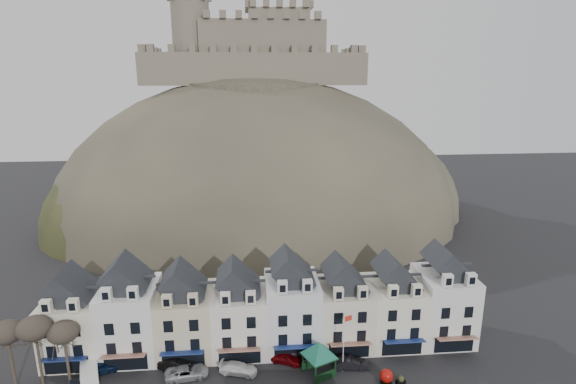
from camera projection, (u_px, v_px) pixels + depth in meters
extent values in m
cube|color=#EEEACE|center=(76.00, 327.00, 56.30)|extent=(6.80, 8.00, 8.00)
cube|color=black|center=(71.00, 289.00, 54.95)|extent=(6.80, 5.76, 2.80)
cube|color=#EEEACE|center=(46.00, 306.00, 51.43)|extent=(1.20, 0.80, 1.60)
cube|color=#EEEACE|center=(73.00, 305.00, 51.69)|extent=(1.20, 0.80, 1.60)
cube|color=black|center=(67.00, 365.00, 53.12)|extent=(5.10, 0.06, 2.20)
cube|color=navy|center=(63.00, 359.00, 52.14)|extent=(5.10, 1.29, 0.43)
cube|color=white|center=(132.00, 320.00, 56.73)|extent=(6.80, 8.00, 9.20)
cube|color=black|center=(127.00, 278.00, 55.22)|extent=(6.80, 5.76, 2.80)
cube|color=white|center=(106.00, 294.00, 51.71)|extent=(1.20, 0.80, 1.60)
cube|color=white|center=(133.00, 293.00, 51.97)|extent=(1.20, 0.80, 1.60)
cube|color=black|center=(126.00, 362.00, 53.71)|extent=(5.10, 0.06, 2.20)
cube|color=maroon|center=(123.00, 356.00, 52.72)|extent=(5.10, 1.29, 0.43)
cube|color=beige|center=(186.00, 321.00, 57.47)|extent=(6.80, 8.00, 8.00)
cube|color=black|center=(184.00, 284.00, 56.12)|extent=(6.80, 5.76, 2.80)
cube|color=beige|center=(167.00, 301.00, 52.60)|extent=(1.20, 0.80, 1.60)
cube|color=beige|center=(193.00, 300.00, 52.86)|extent=(1.20, 0.80, 1.60)
cube|color=black|center=(183.00, 359.00, 54.29)|extent=(5.10, 0.06, 2.20)
cube|color=navy|center=(182.00, 353.00, 53.31)|extent=(5.10, 1.29, 0.43)
cube|color=white|center=(240.00, 319.00, 58.05)|extent=(6.80, 8.00, 8.00)
cube|color=black|center=(238.00, 282.00, 56.70)|extent=(6.80, 5.76, 2.80)
cube|color=white|center=(225.00, 299.00, 53.19)|extent=(1.20, 0.80, 1.60)
cube|color=white|center=(251.00, 298.00, 53.45)|extent=(1.20, 0.80, 1.60)
cube|color=black|center=(240.00, 356.00, 54.88)|extent=(5.10, 0.06, 2.20)
cube|color=maroon|center=(239.00, 350.00, 53.89)|extent=(5.10, 1.29, 0.43)
cube|color=silver|center=(292.00, 312.00, 58.48)|extent=(6.80, 8.00, 9.20)
cube|color=black|center=(292.00, 271.00, 56.98)|extent=(6.80, 5.76, 2.80)
cube|color=silver|center=(282.00, 287.00, 53.46)|extent=(1.20, 0.80, 1.60)
cube|color=silver|center=(307.00, 286.00, 53.72)|extent=(1.20, 0.80, 1.60)
cube|color=black|center=(295.00, 353.00, 55.46)|extent=(5.10, 0.06, 2.20)
cube|color=navy|center=(296.00, 347.00, 54.48)|extent=(5.10, 1.29, 0.43)
cube|color=beige|center=(343.00, 314.00, 59.22)|extent=(6.80, 8.00, 8.00)
cube|color=black|center=(344.00, 278.00, 57.87)|extent=(6.80, 5.76, 2.80)
cube|color=beige|center=(338.00, 294.00, 54.36)|extent=(1.20, 0.80, 1.60)
cube|color=beige|center=(363.00, 293.00, 54.62)|extent=(1.20, 0.80, 1.60)
cube|color=black|center=(349.00, 350.00, 56.05)|extent=(5.10, 0.06, 2.20)
cube|color=maroon|center=(351.00, 344.00, 55.06)|extent=(5.10, 1.29, 0.43)
cube|color=white|center=(393.00, 312.00, 59.81)|extent=(6.80, 8.00, 8.00)
cube|color=black|center=(396.00, 276.00, 58.46)|extent=(6.80, 5.76, 2.80)
cube|color=white|center=(393.00, 291.00, 54.95)|extent=(1.20, 0.80, 1.60)
cube|color=white|center=(417.00, 290.00, 55.20)|extent=(1.20, 0.80, 1.60)
cube|color=black|center=(402.00, 347.00, 56.63)|extent=(5.10, 0.06, 2.20)
cube|color=navy|center=(404.00, 341.00, 55.65)|extent=(5.10, 1.29, 0.43)
cube|color=white|center=(443.00, 305.00, 60.24)|extent=(6.80, 8.00, 9.20)
cube|color=black|center=(447.00, 265.00, 58.73)|extent=(6.80, 5.76, 2.80)
cube|color=white|center=(447.00, 280.00, 55.22)|extent=(1.20, 0.80, 1.60)
cube|color=white|center=(471.00, 279.00, 55.48)|extent=(1.20, 0.80, 1.60)
cube|color=black|center=(454.00, 344.00, 57.22)|extent=(5.10, 0.06, 2.20)
cube|color=maroon|center=(457.00, 338.00, 56.23)|extent=(5.10, 1.29, 0.43)
ellipsoid|color=#3A372D|center=(257.00, 217.00, 111.33)|extent=(96.00, 76.00, 68.00)
ellipsoid|color=#263018|center=(162.00, 228.00, 103.66)|extent=(52.00, 44.00, 42.00)
ellipsoid|color=#3A372D|center=(349.00, 210.00, 117.24)|extent=(56.00, 48.00, 46.00)
ellipsoid|color=#263018|center=(240.00, 238.00, 97.52)|extent=(40.00, 28.00, 28.00)
ellipsoid|color=#3A372D|center=(303.00, 233.00, 100.64)|extent=(36.00, 28.00, 24.00)
cylinder|color=#3A372D|center=(255.00, 89.00, 103.29)|extent=(30.00, 30.00, 3.00)
cube|color=#6B6251|center=(255.00, 69.00, 98.27)|extent=(48.00, 2.20, 7.00)
cube|color=#6B6251|center=(253.00, 69.00, 117.51)|extent=(48.00, 2.20, 7.00)
cube|color=#6B6251|center=(152.00, 69.00, 105.83)|extent=(2.20, 22.00, 7.00)
cube|color=#6B6251|center=(352.00, 69.00, 109.96)|extent=(2.20, 22.00, 7.00)
cube|color=#6B6251|center=(262.00, 45.00, 106.64)|extent=(28.00, 18.00, 10.00)
cube|color=#6B6251|center=(278.00, 39.00, 108.52)|extent=(14.00, 12.00, 13.00)
cylinder|color=#6B6251|center=(192.00, 44.00, 101.41)|extent=(8.40, 8.40, 18.00)
cylinder|color=#382B23|center=(12.00, 364.00, 50.85)|extent=(0.32, 0.32, 5.74)
ellipsoid|color=#383028|center=(7.00, 332.00, 49.79)|extent=(3.61, 3.61, 2.54)
cylinder|color=#382B23|center=(40.00, 362.00, 51.07)|extent=(0.32, 0.32, 6.02)
ellipsoid|color=#383028|center=(34.00, 328.00, 49.96)|extent=(3.78, 3.78, 2.67)
cylinder|color=#382B23|center=(67.00, 362.00, 51.40)|extent=(0.32, 0.32, 5.46)
ellipsoid|color=#383028|center=(63.00, 332.00, 50.39)|extent=(3.43, 3.43, 2.42)
cube|color=black|center=(303.00, 362.00, 53.83)|extent=(0.20, 0.20, 2.45)
cube|color=black|center=(322.00, 355.00, 55.14)|extent=(0.20, 0.20, 2.45)
cube|color=black|center=(315.00, 375.00, 51.51)|extent=(0.20, 0.20, 2.45)
cube|color=black|center=(335.00, 368.00, 52.82)|extent=(0.20, 0.20, 2.45)
cube|color=black|center=(319.00, 356.00, 53.01)|extent=(4.47, 4.47, 0.12)
cone|color=#135344|center=(319.00, 349.00, 52.77)|extent=(6.16, 6.16, 1.84)
cube|color=black|center=(386.00, 383.00, 51.74)|extent=(1.61, 1.61, 0.50)
sphere|color=#A20E09|center=(386.00, 376.00, 51.51)|extent=(1.57, 1.57, 1.57)
cylinder|color=silver|center=(343.00, 344.00, 53.14)|extent=(0.11, 0.11, 7.56)
cube|color=red|center=(348.00, 318.00, 52.52)|extent=(0.98, 0.39, 0.66)
cube|color=white|center=(90.00, 374.00, 52.13)|extent=(3.15, 4.64, 1.95)
cube|color=black|center=(89.00, 371.00, 52.03)|extent=(1.69, 0.65, 0.84)
cube|color=black|center=(401.00, 382.00, 51.83)|extent=(1.13, 0.68, 0.53)
sphere|color=#263018|center=(401.00, 379.00, 51.72)|extent=(0.75, 0.75, 0.75)
imported|color=#0B1939|center=(100.00, 367.00, 53.62)|extent=(4.82, 3.44, 1.52)
imported|color=black|center=(178.00, 364.00, 54.13)|extent=(5.02, 2.93, 1.56)
imported|color=#9E9FA5|center=(187.00, 372.00, 52.81)|extent=(5.32, 3.15, 1.41)
imported|color=white|center=(238.00, 368.00, 53.57)|extent=(4.91, 3.06, 1.33)
imported|color=#600509|center=(286.00, 357.00, 55.54)|extent=(4.51, 3.29, 1.43)
imported|color=black|center=(350.00, 363.00, 54.49)|extent=(4.39, 1.82, 1.41)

